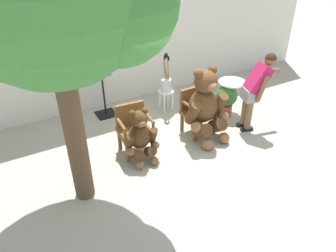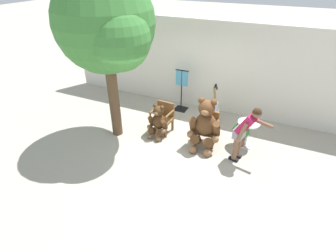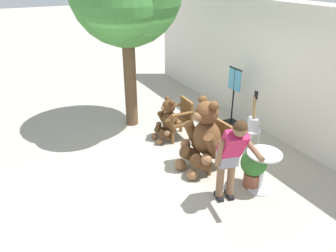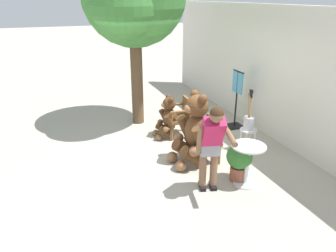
% 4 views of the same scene
% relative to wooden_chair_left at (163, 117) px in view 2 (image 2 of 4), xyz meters
% --- Properties ---
extents(ground_plane, '(60.00, 60.00, 0.00)m').
position_rel_wooden_chair_left_xyz_m(ground_plane, '(0.65, -0.45, -0.46)').
color(ground_plane, '#A8A091').
extents(back_wall, '(10.00, 0.16, 2.80)m').
position_rel_wooden_chair_left_xyz_m(back_wall, '(0.65, 1.95, 0.94)').
color(back_wall, silver).
rests_on(back_wall, ground).
extents(wooden_chair_left, '(0.59, 0.55, 0.86)m').
position_rel_wooden_chair_left_xyz_m(wooden_chair_left, '(0.00, 0.00, 0.00)').
color(wooden_chair_left, brown).
rests_on(wooden_chair_left, ground).
extents(wooden_chair_right, '(0.59, 0.55, 0.86)m').
position_rel_wooden_chair_left_xyz_m(wooden_chair_right, '(1.30, 0.00, 0.00)').
color(wooden_chair_right, brown).
rests_on(wooden_chair_right, ground).
extents(teddy_bear_large, '(0.83, 0.80, 1.39)m').
position_rel_wooden_chair_left_xyz_m(teddy_bear_large, '(1.31, -0.26, 0.22)').
color(teddy_bear_large, brown).
rests_on(teddy_bear_large, ground).
extents(teddy_bear_small, '(0.57, 0.55, 0.96)m').
position_rel_wooden_chair_left_xyz_m(teddy_bear_small, '(-0.01, -0.29, 0.01)').
color(teddy_bear_small, '#4C3019').
rests_on(teddy_bear_small, ground).
extents(person_visitor, '(0.85, 0.48, 1.52)m').
position_rel_wooden_chair_left_xyz_m(person_visitor, '(2.31, -0.43, 0.44)').
color(person_visitor, black).
rests_on(person_visitor, ground).
extents(white_stool, '(0.34, 0.34, 0.46)m').
position_rel_wooden_chair_left_xyz_m(white_stool, '(1.19, 1.00, -0.11)').
color(white_stool, white).
rests_on(white_stool, ground).
extents(brush_bucket, '(0.22, 0.22, 0.83)m').
position_rel_wooden_chair_left_xyz_m(brush_bucket, '(1.19, 1.00, 0.18)').
color(brush_bucket, silver).
rests_on(brush_bucket, white_stool).
extents(round_side_table, '(0.56, 0.56, 0.72)m').
position_rel_wooden_chair_left_xyz_m(round_side_table, '(2.31, 0.25, -0.01)').
color(round_side_table, silver).
rests_on(round_side_table, ground).
extents(patio_tree, '(2.45, 2.33, 4.17)m').
position_rel_wooden_chair_left_xyz_m(patio_tree, '(-1.02, -0.73, 2.48)').
color(patio_tree, brown).
rests_on(patio_tree, ground).
extents(potted_plant, '(0.44, 0.44, 0.68)m').
position_rel_wooden_chair_left_xyz_m(potted_plant, '(2.15, 0.19, -0.07)').
color(potted_plant, brown).
rests_on(potted_plant, ground).
extents(clothing_display_stand, '(0.44, 0.40, 1.36)m').
position_rel_wooden_chair_left_xyz_m(clothing_display_stand, '(-0.03, 1.44, 0.26)').
color(clothing_display_stand, black).
rests_on(clothing_display_stand, ground).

